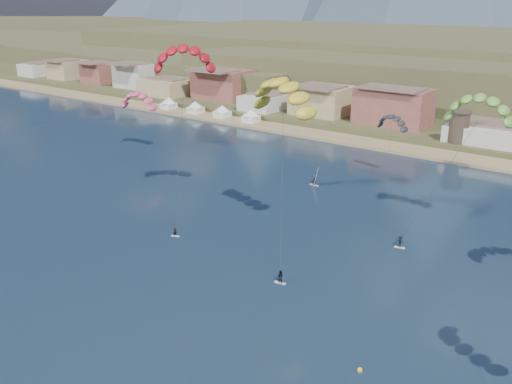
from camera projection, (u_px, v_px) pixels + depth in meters
ground at (95, 341)px, 67.60m from camera, size 2400.00×2400.00×0.00m
beach at (427, 152)px, 147.27m from camera, size 2200.00×12.00×0.90m
town at (326, 98)px, 179.49m from camera, size 400.00×24.00×12.00m
watchtower at (459, 126)px, 148.41m from camera, size 5.82×5.82×8.60m
beach_tents at (208, 106)px, 189.50m from camera, size 43.40×6.40×5.00m
kitesurfer_red at (184, 54)px, 98.04m from camera, size 12.53×15.86×32.59m
kitesurfer_yellow at (283, 91)px, 87.47m from camera, size 16.72×17.68×29.86m
kitesurfer_green at (479, 105)px, 89.27m from camera, size 13.46×14.08×26.28m
distant_kite_pink at (138, 98)px, 144.31m from camera, size 11.12×7.12×17.72m
distant_kite_dark at (393, 120)px, 124.49m from camera, size 8.37×6.34×16.02m
windsurfer at (315, 180)px, 122.19m from camera, size 2.26×2.48×3.91m
buoy at (360, 370)px, 62.24m from camera, size 0.61×0.61×0.61m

